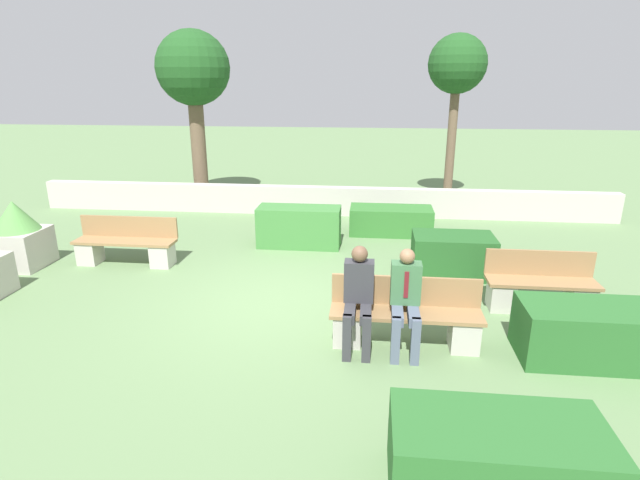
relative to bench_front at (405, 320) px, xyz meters
name	(u,v)px	position (x,y,z in m)	size (l,w,h in m)	color
ground_plane	(282,303)	(-1.84, 1.06, -0.35)	(60.00, 60.00, 0.00)	#607F51
perimeter_wall	(319,201)	(-1.84, 6.52, 0.02)	(14.74, 0.30, 0.72)	#B7B2A8
bench_front	(405,320)	(0.00, 0.00, 0.00)	(1.96, 0.48, 0.88)	#937047
bench_left_side	(126,246)	(-5.07, 2.50, 0.00)	(1.89, 0.48, 0.88)	#937047
bench_right_side	(540,289)	(2.08, 1.27, -0.02)	(1.61, 0.49, 0.88)	#937047
person_seated_man	(406,297)	(-0.02, -0.14, 0.39)	(0.38, 0.63, 1.34)	#515B70
person_seated_woman	(358,294)	(-0.62, -0.14, 0.41)	(0.38, 0.63, 1.36)	#333338
hedge_block_near_left	(496,459)	(0.61, -2.45, -0.01)	(1.75, 0.87, 0.68)	#286028
hedge_block_near_right	(391,221)	(-0.05, 5.00, -0.04)	(1.84, 0.82, 0.60)	#33702D
hedge_block_mid_left	(299,227)	(-1.98, 3.91, 0.07)	(1.71, 0.68, 0.83)	#3D7A38
hedge_block_mid_right	(452,255)	(0.97, 2.60, 0.02)	(1.41, 0.84, 0.73)	#235623
hedge_block_far_left	(596,333)	(2.32, -0.12, 0.01)	(1.84, 0.85, 0.70)	#286028
planter_corner_left	(18,235)	(-6.96, 2.16, 0.26)	(0.88, 0.88, 1.25)	#B7B2A8
tree_leftmost	(193,73)	(-5.38, 7.70, 3.16)	(1.98, 1.98, 4.63)	brown
tree_center_left	(457,68)	(1.65, 8.36, 3.29)	(1.55, 1.55, 4.51)	brown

